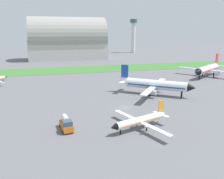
# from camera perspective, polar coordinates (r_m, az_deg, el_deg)

# --- Properties ---
(ground_plane) EXTENTS (600.00, 600.00, 0.00)m
(ground_plane) POSITION_cam_1_polar(r_m,az_deg,el_deg) (75.61, 3.16, -4.35)
(ground_plane) COLOR slate
(grass_taxiway_strip) EXTENTS (360.00, 28.00, 0.08)m
(grass_taxiway_strip) POSITION_cam_1_polar(r_m,az_deg,el_deg) (152.25, -6.68, 4.77)
(grass_taxiway_strip) COLOR #3D7533
(grass_taxiway_strip) RESTS_ON ground_plane
(airplane_foreground_turboprop) EXTENTS (17.04, 19.71, 6.10)m
(airplane_foreground_turboprop) POSITION_cam_1_polar(r_m,az_deg,el_deg) (59.29, 6.70, -7.31)
(airplane_foreground_turboprop) COLOR white
(airplane_foreground_turboprop) RESTS_ON ground_plane
(airplane_parked_jet_far) EXTENTS (28.35, 28.30, 11.41)m
(airplane_parked_jet_far) POSITION_cam_1_polar(r_m,az_deg,el_deg) (136.04, 21.88, 4.55)
(airplane_parked_jet_far) COLOR silver
(airplane_parked_jet_far) RESTS_ON ground_plane
(airplane_midfield_jet) EXTENTS (25.36, 24.83, 10.74)m
(airplane_midfield_jet) POSITION_cam_1_polar(r_m,az_deg,el_deg) (91.39, 10.10, 1.14)
(airplane_midfield_jet) COLOR white
(airplane_midfield_jet) RESTS_ON ground_plane
(fuel_truck_near_gate) EXTENTS (3.17, 6.71, 3.29)m
(fuel_truck_near_gate) POSITION_cam_1_polar(r_m,az_deg,el_deg) (59.68, -10.84, -7.99)
(fuel_truck_near_gate) COLOR orange
(fuel_truck_near_gate) RESTS_ON ground_plane
(hangar_distant) EXTENTS (63.96, 31.43, 35.23)m
(hangar_distant) POSITION_cam_1_polar(r_m,az_deg,el_deg) (210.70, -10.53, 11.40)
(hangar_distant) COLOR #BCB7B2
(hangar_distant) RESTS_ON ground_plane
(control_tower) EXTENTS (8.00, 8.00, 36.59)m
(control_tower) POSITION_cam_1_polar(r_m,az_deg,el_deg) (274.10, 5.13, 13.24)
(control_tower) COLOR silver
(control_tower) RESTS_ON ground_plane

